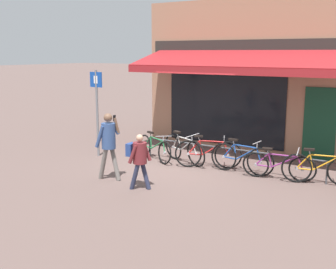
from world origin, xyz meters
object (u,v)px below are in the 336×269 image
(bicycle_green, at_px, (154,148))
(bicycle_red, at_px, (208,153))
(bicycle_blue, at_px, (241,158))
(bicycle_purple, at_px, (278,166))
(parking_sign, at_px, (97,104))
(bicycle_silver, at_px, (184,149))
(pedestrian_child, at_px, (139,155))
(bicycle_orange, at_px, (319,169))
(pedestrian_adult, at_px, (109,139))

(bicycle_green, distance_m, bicycle_red, 1.69)
(bicycle_blue, relative_size, bicycle_purple, 0.99)
(bicycle_green, height_order, bicycle_blue, bicycle_blue)
(bicycle_green, relative_size, parking_sign, 0.64)
(bicycle_blue, bearing_deg, bicycle_purple, -2.75)
(bicycle_green, relative_size, bicycle_silver, 0.97)
(bicycle_blue, relative_size, parking_sign, 0.68)
(bicycle_green, xyz_separation_m, pedestrian_child, (1.20, -2.36, 0.43))
(bicycle_orange, height_order, pedestrian_child, pedestrian_child)
(bicycle_blue, relative_size, bicycle_orange, 1.03)
(bicycle_blue, distance_m, bicycle_purple, 0.99)
(parking_sign, bearing_deg, bicycle_silver, 14.20)
(pedestrian_adult, bearing_deg, bicycle_blue, 49.77)
(bicycle_green, xyz_separation_m, bicycle_silver, (0.90, 0.15, 0.04))
(bicycle_silver, xyz_separation_m, bicycle_red, (0.78, -0.06, -0.00))
(bicycle_orange, height_order, pedestrian_adult, pedestrian_adult)
(bicycle_blue, bearing_deg, bicycle_silver, 178.61)
(bicycle_blue, distance_m, parking_sign, 4.53)
(bicycle_silver, bearing_deg, bicycle_orange, 22.06)
(bicycle_green, height_order, parking_sign, parking_sign)
(bicycle_silver, distance_m, bicycle_purple, 2.74)
(bicycle_silver, xyz_separation_m, parking_sign, (-2.59, -0.66, 1.16))
(bicycle_blue, xyz_separation_m, bicycle_purple, (0.99, -0.07, -0.04))
(parking_sign, bearing_deg, bicycle_blue, 7.63)
(pedestrian_child, relative_size, parking_sign, 0.50)
(bicycle_red, relative_size, bicycle_purple, 0.96)
(bicycle_silver, xyz_separation_m, bicycle_orange, (3.66, 0.03, -0.01))
(bicycle_green, distance_m, bicycle_silver, 0.92)
(bicycle_green, xyz_separation_m, bicycle_blue, (2.65, 0.08, 0.04))
(pedestrian_child, bearing_deg, bicycle_blue, 54.94)
(bicycle_purple, height_order, bicycle_orange, bicycle_orange)
(bicycle_blue, distance_m, pedestrian_adult, 3.41)
(bicycle_orange, bearing_deg, parking_sign, 168.17)
(bicycle_purple, height_order, pedestrian_adult, pedestrian_adult)
(bicycle_green, bearing_deg, parking_sign, -138.67)
(bicycle_orange, distance_m, parking_sign, 6.39)
(bicycle_silver, distance_m, pedestrian_child, 2.56)
(pedestrian_adult, relative_size, pedestrian_child, 1.29)
(bicycle_orange, relative_size, parking_sign, 0.66)
(bicycle_silver, height_order, pedestrian_adult, pedestrian_adult)
(pedestrian_adult, bearing_deg, bicycle_green, 101.99)
(bicycle_green, height_order, pedestrian_adult, pedestrian_adult)
(bicycle_orange, bearing_deg, bicycle_purple, 172.27)
(bicycle_red, height_order, bicycle_blue, bicycle_red)
(bicycle_green, distance_m, pedestrian_adult, 2.27)
(bicycle_orange, xyz_separation_m, pedestrian_adult, (-4.40, -2.35, 0.62))
(pedestrian_adult, bearing_deg, bicycle_purple, 39.84)
(bicycle_silver, distance_m, pedestrian_adult, 2.51)
(bicycle_red, bearing_deg, bicycle_blue, -25.14)
(bicycle_red, relative_size, parking_sign, 0.66)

